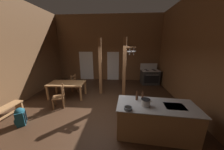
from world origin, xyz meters
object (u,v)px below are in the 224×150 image
object	(u,v)px
kitchen_island	(155,119)
ladderback_chair_by_post	(60,97)
dining_table	(67,84)
stockpot_on_counter	(145,102)
bottle_tall_on_counter	(137,96)
stove_range	(150,77)
bottle_short_on_counter	(143,96)
backpack	(20,116)
mixing_bowl_on_counter	(128,108)
ladderback_chair_near_window	(76,83)
bench_along_left_wall	(5,111)

from	to	relation	value
kitchen_island	ladderback_chair_by_post	bearing A→B (deg)	160.46
dining_table	stockpot_on_counter	size ratio (longest dim) A/B	5.41
kitchen_island	bottle_tall_on_counter	world-z (taller)	bottle_tall_on_counter
stockpot_on_counter	stove_range	bearing A→B (deg)	74.50
stove_range	bottle_short_on_counter	size ratio (longest dim) A/B	4.64
dining_table	ladderback_chair_by_post	size ratio (longest dim) A/B	1.82
ladderback_chair_by_post	stockpot_on_counter	world-z (taller)	stockpot_on_counter
dining_table	stove_range	bearing A→B (deg)	27.05
backpack	mixing_bowl_on_counter	xyz separation A→B (m)	(3.41, -0.37, 0.65)
ladderback_chair_near_window	bottle_short_on_counter	size ratio (longest dim) A/B	3.34
stove_range	mixing_bowl_on_counter	distance (m)	5.14
dining_table	mixing_bowl_on_counter	world-z (taller)	mixing_bowl_on_counter
kitchen_island	dining_table	size ratio (longest dim) A/B	1.29
backpack	stockpot_on_counter	size ratio (longest dim) A/B	1.87
ladderback_chair_near_window	ladderback_chair_by_post	size ratio (longest dim) A/B	1.00
dining_table	kitchen_island	bearing A→B (deg)	-31.04
ladderback_chair_by_post	bottle_tall_on_counter	xyz separation A→B (m)	(3.00, -0.99, 0.59)
mixing_bowl_on_counter	bottle_tall_on_counter	xyz separation A→B (m)	(0.29, 0.55, 0.08)
dining_table	stockpot_on_counter	bearing A→B (deg)	-34.27
ladderback_chair_near_window	mixing_bowl_on_counter	xyz separation A→B (m)	(2.69, -3.26, 0.52)
ladderback_chair_near_window	backpack	size ratio (longest dim) A/B	1.59
bench_along_left_wall	mixing_bowl_on_counter	xyz separation A→B (m)	(4.20, -0.59, 0.67)
ladderback_chair_near_window	bottle_tall_on_counter	xyz separation A→B (m)	(2.98, -2.71, 0.59)
dining_table	ladderback_chair_near_window	size ratio (longest dim) A/B	1.82
bench_along_left_wall	stockpot_on_counter	world-z (taller)	stockpot_on_counter
kitchen_island	bench_along_left_wall	distance (m)	5.01
ladderback_chair_near_window	bottle_tall_on_counter	world-z (taller)	bottle_tall_on_counter
mixing_bowl_on_counter	kitchen_island	bearing A→B (deg)	20.59
dining_table	bottle_short_on_counter	world-z (taller)	bottle_short_on_counter
ladderback_chair_near_window	bench_along_left_wall	distance (m)	3.07
ladderback_chair_near_window	bench_along_left_wall	world-z (taller)	ladderback_chair_near_window
ladderback_chair_near_window	mixing_bowl_on_counter	world-z (taller)	mixing_bowl_on_counter
dining_table	backpack	world-z (taller)	dining_table
ladderback_chair_by_post	mixing_bowl_on_counter	size ratio (longest dim) A/B	4.54
bottle_short_on_counter	dining_table	bearing A→B (deg)	150.16
bottle_tall_on_counter	dining_table	bearing A→B (deg)	148.19
dining_table	ladderback_chair_near_window	xyz separation A→B (m)	(0.12, 0.78, -0.20)
ladderback_chair_by_post	mixing_bowl_on_counter	xyz separation A→B (m)	(2.71, -1.55, 0.52)
bench_along_left_wall	stockpot_on_counter	size ratio (longest dim) A/B	3.71
stockpot_on_counter	bottle_short_on_counter	world-z (taller)	bottle_short_on_counter
ladderback_chair_near_window	kitchen_island	bearing A→B (deg)	-40.24
stove_range	ladderback_chair_by_post	size ratio (longest dim) A/B	1.39
kitchen_island	ladderback_chair_by_post	distance (m)	3.73
ladderback_chair_by_post	stockpot_on_counter	bearing A→B (deg)	-22.41
bottle_short_on_counter	stove_range	bearing A→B (deg)	73.12
mixing_bowl_on_counter	bottle_short_on_counter	world-z (taller)	bottle_short_on_counter
stockpot_on_counter	bottle_tall_on_counter	bearing A→B (deg)	120.70
dining_table	backpack	bearing A→B (deg)	-105.91
stockpot_on_counter	bottle_short_on_counter	size ratio (longest dim) A/B	1.12
bottle_tall_on_counter	bench_along_left_wall	bearing A→B (deg)	179.50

